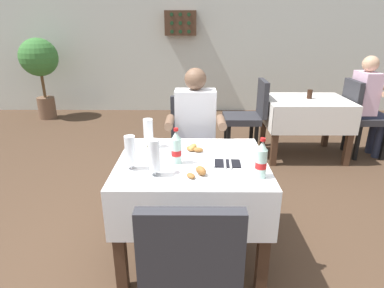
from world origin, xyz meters
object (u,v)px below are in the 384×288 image
Objects in this scene: chair_near_camera_side at (191,270)px; cola_bottle_secondary at (176,148)px; chair_far_diner_seat at (192,143)px; plate_far_diner at (192,150)px; plate_near_camera at (196,173)px; napkin_cutlery_set at (227,163)px; seated_diner_far at (195,131)px; background_chair_right at (362,114)px; background_dining_table at (305,113)px; beer_glass_right at (130,153)px; potted_plant_corner at (40,63)px; main_dining_table at (192,183)px; background_table_tumbler at (310,94)px; beer_glass_middle at (154,158)px; cola_bottle_primary at (261,161)px; wall_bottle_rack at (181,23)px; background_patron at (368,101)px; background_chair_left at (249,113)px; beer_glass_left at (148,132)px.

cola_bottle_secondary reaches higher than chair_near_camera_side.
chair_far_diner_seat reaches higher than plate_far_diner.
plate_near_camera is 0.38m from plate_far_diner.
seated_diner_far is at bearing 105.04° from napkin_cutlery_set.
background_chair_right reaches higher than plate_far_diner.
chair_far_diner_seat is 1.77m from background_dining_table.
napkin_cutlery_set is at bearing 7.69° from beer_glass_right.
seated_diner_far reaches higher than chair_near_camera_side.
potted_plant_corner is (-2.66, 3.85, 0.22)m from plate_near_camera.
beer_glass_right is at bearing 167.80° from plate_near_camera.
background_chair_right is (2.12, 1.90, -0.01)m from main_dining_table.
background_table_tumbler is at bearing 56.65° from plate_near_camera.
background_dining_table is at bearing 51.17° from plate_far_diner.
beer_glass_right is at bearing 150.59° from beer_glass_middle.
plate_near_camera is 2.99m from background_chair_right.
cola_bottle_primary is at bearing -31.40° from main_dining_table.
potted_plant_corner is 2.54m from wall_bottle_rack.
background_patron is at bearing -42.49° from wall_bottle_rack.
cola_bottle_secondary is (0.12, 0.18, -0.01)m from beer_glass_middle.
plate_far_diner is at bearing -141.04° from background_patron.
chair_far_diner_seat is 8.82× the size of background_table_tumbler.
chair_near_camera_side is 0.83m from napkin_cutlery_set.
cola_bottle_secondary is at bearing -112.42° from background_chair_left.
chair_near_camera_side reaches higher than beer_glass_right.
cola_bottle_secondary reaches higher than background_chair_right.
cola_bottle_primary is 0.18× the size of potted_plant_corner.
seated_diner_far is 5.11× the size of plate_near_camera.
cola_bottle_primary is 0.25× the size of background_dining_table.
background_patron is (2.55, 2.04, -0.14)m from beer_glass_right.
beer_glass_middle reaches higher than background_chair_right.
potted_plant_corner is (-2.32, 3.38, 0.11)m from beer_glass_left.
beer_glass_left is 0.65m from napkin_cutlery_set.
background_chair_left reaches higher than background_table_tumbler.
seated_diner_far is 0.61m from beer_glass_left.
background_dining_table is 9.07× the size of background_table_tumbler.
potted_plant_corner reaches higher than background_dining_table.
plate_far_diner reaches higher than napkin_cutlery_set.
main_dining_table is 0.74m from seated_diner_far.
background_chair_right is (0.71, 0.00, -0.00)m from background_dining_table.
beer_glass_left is at bearing 163.55° from plate_far_diner.
background_table_tumbler is at bearing 48.50° from beer_glass_right.
chair_far_diner_seat is 1.00× the size of background_chair_right.
seated_diner_far is 1.86m from background_table_tumbler.
background_chair_left is (0.70, 1.90, -0.01)m from main_dining_table.
background_patron is (1.93, 1.96, -0.03)m from napkin_cutlery_set.
wall_bottle_rack reaches higher than cola_bottle_primary.
potted_plant_corner reaches higher than main_dining_table.
beer_glass_middle is 3.18m from background_chair_right.
background_table_tumbler is at bearing 43.57° from beer_glass_left.
main_dining_table is at bearing -90.06° from plate_far_diner.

